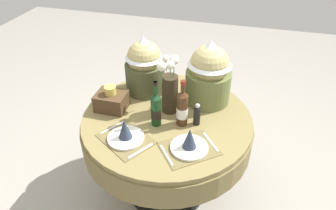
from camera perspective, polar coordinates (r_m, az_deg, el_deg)
name	(u,v)px	position (r m, az deg, el deg)	size (l,w,h in m)	color
ground	(167,187)	(2.74, -0.17, -14.88)	(8.00, 8.00, 0.00)	#9E998E
dining_table	(167,132)	(2.30, -0.20, -4.97)	(1.24, 1.24, 0.76)	olive
place_setting_left	(125,134)	(2.01, -7.90, -5.29)	(0.43, 0.40, 0.16)	brown
place_setting_right	(189,143)	(1.93, 3.99, -7.09)	(0.43, 0.41, 0.16)	brown
flower_vase	(169,88)	(2.16, 0.26, 3.16)	(0.13, 0.22, 0.45)	#332819
wine_bottle_left	(182,108)	(2.07, 2.66, -0.55)	(0.08, 0.08, 0.35)	#422814
wine_bottle_right	(156,109)	(2.07, -2.24, -0.78)	(0.07, 0.07, 0.34)	#143819
pepper_mill	(197,115)	(2.11, 5.39, -1.84)	(0.05, 0.05, 0.17)	black
gift_tub_back_left	(145,63)	(2.39, -4.37, 7.73)	(0.31, 0.31, 0.46)	#474C2D
gift_tub_back_right	(209,71)	(2.27, 7.61, 6.34)	(0.34, 0.34, 0.49)	olive
woven_basket_side_left	(112,100)	(2.29, -10.43, 0.87)	(0.22, 0.18, 0.19)	#47331E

